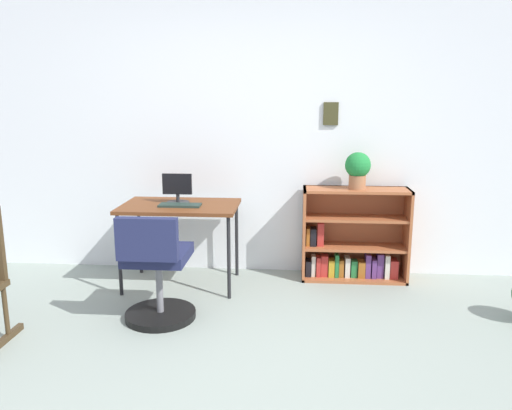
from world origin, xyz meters
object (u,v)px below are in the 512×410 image
(bookshelf_low, at_px, (352,240))
(potted_plant_on_shelf, at_px, (358,168))
(monitor, at_px, (177,190))
(keyboard, at_px, (180,205))
(office_chair, at_px, (157,274))
(desk, at_px, (180,211))

(bookshelf_low, xyz_separation_m, potted_plant_on_shelf, (0.01, -0.05, 0.65))
(monitor, height_order, potted_plant_on_shelf, potted_plant_on_shelf)
(keyboard, bearing_deg, office_chair, -92.37)
(monitor, distance_m, bookshelf_low, 1.62)
(keyboard, bearing_deg, monitor, 111.44)
(desk, bearing_deg, potted_plant_on_shelf, 9.27)
(desk, relative_size, bookshelf_low, 1.06)
(monitor, relative_size, office_chair, 0.31)
(desk, relative_size, monitor, 3.82)
(desk, bearing_deg, monitor, 120.15)
(office_chair, bearing_deg, monitor, 91.26)
(monitor, relative_size, potted_plant_on_shelf, 0.80)
(keyboard, distance_m, office_chair, 0.76)
(monitor, bearing_deg, keyboard, -68.56)
(office_chair, distance_m, bookshelf_low, 1.83)
(bookshelf_low, bearing_deg, potted_plant_on_shelf, -76.74)
(potted_plant_on_shelf, bearing_deg, keyboard, -168.15)
(office_chair, relative_size, potted_plant_on_shelf, 2.58)
(monitor, bearing_deg, desk, -59.85)
(keyboard, height_order, potted_plant_on_shelf, potted_plant_on_shelf)
(office_chair, height_order, potted_plant_on_shelf, potted_plant_on_shelf)
(keyboard, bearing_deg, bookshelf_low, 13.89)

